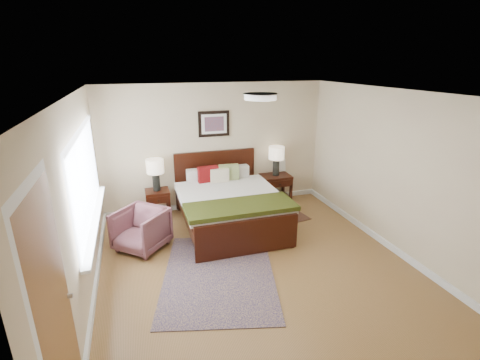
% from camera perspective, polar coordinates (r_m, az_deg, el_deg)
% --- Properties ---
extents(floor, '(5.00, 5.00, 0.00)m').
position_cam_1_polar(floor, '(5.28, 2.85, -14.13)').
color(floor, brown).
rests_on(floor, ground).
extents(back_wall, '(4.50, 0.04, 2.50)m').
position_cam_1_polar(back_wall, '(7.02, -4.03, 5.45)').
color(back_wall, beige).
rests_on(back_wall, ground).
extents(front_wall, '(4.50, 0.04, 2.50)m').
position_cam_1_polar(front_wall, '(2.79, 22.16, -18.39)').
color(front_wall, beige).
rests_on(front_wall, ground).
extents(left_wall, '(0.04, 5.00, 2.50)m').
position_cam_1_polar(left_wall, '(4.51, -24.90, -4.13)').
color(left_wall, beige).
rests_on(left_wall, ground).
extents(right_wall, '(0.04, 5.00, 2.50)m').
position_cam_1_polar(right_wall, '(5.86, 24.19, 1.08)').
color(right_wall, beige).
rests_on(right_wall, ground).
extents(ceiling, '(4.50, 5.00, 0.02)m').
position_cam_1_polar(ceiling, '(4.45, 3.38, 13.99)').
color(ceiling, white).
rests_on(ceiling, back_wall).
extents(window, '(0.11, 2.72, 1.32)m').
position_cam_1_polar(window, '(5.11, -23.64, 0.19)').
color(window, silver).
rests_on(window, left_wall).
extents(door, '(0.06, 1.00, 2.18)m').
position_cam_1_polar(door, '(3.08, -27.83, -19.64)').
color(door, silver).
rests_on(door, ground).
extents(ceil_fixture, '(0.44, 0.44, 0.08)m').
position_cam_1_polar(ceil_fixture, '(4.45, 3.37, 13.54)').
color(ceil_fixture, white).
rests_on(ceil_fixture, ceiling).
extents(bed, '(1.77, 2.15, 1.16)m').
position_cam_1_polar(bed, '(6.25, -1.86, -3.13)').
color(bed, black).
rests_on(bed, ground).
extents(wall_art, '(0.62, 0.05, 0.50)m').
position_cam_1_polar(wall_art, '(6.89, -4.29, 9.18)').
color(wall_art, black).
rests_on(wall_art, back_wall).
extents(nightstand_left, '(0.45, 0.40, 0.53)m').
position_cam_1_polar(nightstand_left, '(6.86, -13.37, -2.66)').
color(nightstand_left, black).
rests_on(nightstand_left, ground).
extents(nightstand_right, '(0.61, 0.46, 0.60)m').
position_cam_1_polar(nightstand_right, '(7.42, 5.87, -0.91)').
color(nightstand_right, black).
rests_on(nightstand_right, ground).
extents(lamp_left, '(0.32, 0.32, 0.61)m').
position_cam_1_polar(lamp_left, '(6.71, -13.73, 1.72)').
color(lamp_left, black).
rests_on(lamp_left, nightstand_left).
extents(lamp_right, '(0.32, 0.32, 0.61)m').
position_cam_1_polar(lamp_right, '(7.24, 6.00, 3.99)').
color(lamp_right, black).
rests_on(lamp_right, nightstand_right).
extents(armchair, '(1.02, 1.02, 0.67)m').
position_cam_1_polar(armchair, '(5.82, -15.93, -7.82)').
color(armchair, brown).
rests_on(armchair, ground).
extents(rug_persian, '(2.03, 2.48, 0.01)m').
position_cam_1_polar(rug_persian, '(5.14, -3.46, -15.14)').
color(rug_persian, '#0D0B3A').
rests_on(rug_persian, ground).
extents(rug_navy, '(1.08, 1.43, 0.01)m').
position_cam_1_polar(rug_navy, '(7.09, 5.66, -5.08)').
color(rug_navy, black).
rests_on(rug_navy, ground).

